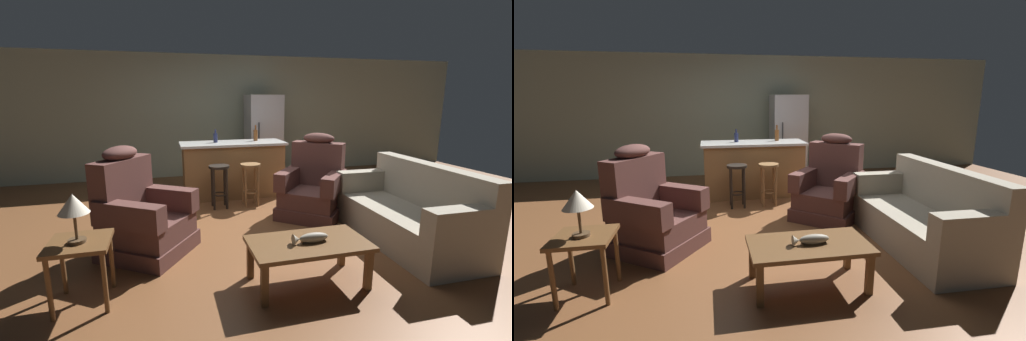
% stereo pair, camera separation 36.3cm
% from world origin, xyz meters
% --- Properties ---
extents(ground_plane, '(12.00, 12.00, 0.00)m').
position_xyz_m(ground_plane, '(0.00, 0.00, 0.00)').
color(ground_plane, brown).
extents(back_wall, '(12.00, 0.05, 2.60)m').
position_xyz_m(back_wall, '(0.00, 3.12, 1.30)').
color(back_wall, '#9EA88E').
rests_on(back_wall, ground_plane).
extents(coffee_table, '(1.10, 0.60, 0.42)m').
position_xyz_m(coffee_table, '(0.08, -1.73, 0.36)').
color(coffee_table, brown).
rests_on(coffee_table, ground_plane).
extents(fish_figurine, '(0.34, 0.10, 0.10)m').
position_xyz_m(fish_figurine, '(0.08, -1.76, 0.46)').
color(fish_figurine, '#4C3823').
rests_on(fish_figurine, coffee_table).
extents(couch, '(0.87, 1.91, 0.94)m').
position_xyz_m(couch, '(1.64, -1.15, 0.34)').
color(couch, '#9E937F').
rests_on(couch, ground_plane).
extents(recliner_near_lamp, '(1.17, 1.17, 1.20)m').
position_xyz_m(recliner_near_lamp, '(-1.44, -0.62, 0.42)').
color(recliner_near_lamp, brown).
rests_on(recliner_near_lamp, ground_plane).
extents(recliner_near_island, '(1.19, 1.19, 1.20)m').
position_xyz_m(recliner_near_island, '(0.92, 0.02, 0.42)').
color(recliner_near_island, brown).
rests_on(recliner_near_island, ground_plane).
extents(end_table, '(0.48, 0.48, 0.56)m').
position_xyz_m(end_table, '(-1.87, -1.52, 0.46)').
color(end_table, brown).
rests_on(end_table, ground_plane).
extents(table_lamp, '(0.24, 0.24, 0.41)m').
position_xyz_m(table_lamp, '(-1.88, -1.54, 0.87)').
color(table_lamp, '#4C3823').
rests_on(table_lamp, end_table).
extents(kitchen_island, '(1.80, 0.70, 0.95)m').
position_xyz_m(kitchen_island, '(0.00, 1.35, 0.48)').
color(kitchen_island, olive).
rests_on(kitchen_island, ground_plane).
extents(bar_stool_left, '(0.32, 0.32, 0.68)m').
position_xyz_m(bar_stool_left, '(-0.35, 0.72, 0.47)').
color(bar_stool_left, black).
rests_on(bar_stool_left, ground_plane).
extents(bar_stool_right, '(0.32, 0.32, 0.68)m').
position_xyz_m(bar_stool_right, '(0.15, 0.72, 0.47)').
color(bar_stool_right, olive).
rests_on(bar_stool_right, ground_plane).
extents(refrigerator, '(0.70, 0.69, 1.76)m').
position_xyz_m(refrigerator, '(0.91, 2.55, 0.88)').
color(refrigerator, '#B7B7BC').
rests_on(refrigerator, ground_plane).
extents(bottle_tall_green, '(0.07, 0.07, 0.22)m').
position_xyz_m(bottle_tall_green, '(-0.29, 1.40, 1.04)').
color(bottle_tall_green, '#23284C').
rests_on(bottle_tall_green, kitchen_island).
extents(bottle_short_amber, '(0.07, 0.07, 0.28)m').
position_xyz_m(bottle_short_amber, '(0.44, 1.46, 1.06)').
color(bottle_short_amber, brown).
rests_on(bottle_short_amber, kitchen_island).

